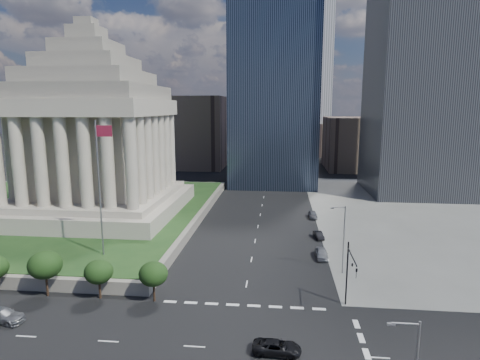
# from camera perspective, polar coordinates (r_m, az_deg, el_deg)

# --- Properties ---
(ground) EXTENTS (500.00, 500.00, 0.00)m
(ground) POSITION_cam_1_polar(r_m,az_deg,el_deg) (133.19, 3.88, -0.01)
(ground) COLOR black
(ground) RESTS_ON ground
(sidewalk_ne) EXTENTS (68.00, 90.00, 0.03)m
(sidewalk_ne) POSITION_cam_1_polar(r_m,az_deg,el_deg) (102.86, 29.64, -4.42)
(sidewalk_ne) COLOR slate
(sidewalk_ne) RESTS_ON ground
(plaza_terrace) EXTENTS (66.00, 70.00, 1.80)m
(plaza_terrace) POSITION_cam_1_polar(r_m,az_deg,el_deg) (97.51, -24.82, -4.22)
(plaza_terrace) COLOR slate
(plaza_terrace) RESTS_ON ground
(plaza_lawn) EXTENTS (64.00, 68.00, 0.10)m
(plaza_lawn) POSITION_cam_1_polar(r_m,az_deg,el_deg) (97.29, -24.86, -3.68)
(plaza_lawn) COLOR #1D3D18
(plaza_lawn) RESTS_ON plaza_terrace
(war_memorial) EXTENTS (34.00, 34.00, 39.00)m
(war_memorial) POSITION_cam_1_polar(r_m,az_deg,el_deg) (87.81, -20.25, 8.15)
(war_memorial) COLOR #A39888
(war_memorial) RESTS_ON plaza_lawn
(flagpole) EXTENTS (2.52, 0.24, 20.00)m
(flagpole) POSITION_cam_1_polar(r_m,az_deg,el_deg) (61.79, -19.28, -0.17)
(flagpole) COLOR slate
(flagpole) RESTS_ON plaza_lawn
(midrise_glass) EXTENTS (26.00, 26.00, 60.00)m
(midrise_glass) POSITION_cam_1_polar(r_m,az_deg,el_deg) (126.17, 4.90, 13.09)
(midrise_glass) COLOR black
(midrise_glass) RESTS_ON ground
(highrise_ne) EXTENTS (26.00, 28.00, 100.00)m
(highrise_ne) POSITION_cam_1_polar(r_m,az_deg,el_deg) (124.78, 25.12, 21.52)
(highrise_ne) COLOR black
(highrise_ne) RESTS_ON ground
(building_filler_ne) EXTENTS (20.00, 30.00, 20.00)m
(building_filler_ne) POSITION_cam_1_polar(r_m,az_deg,el_deg) (163.93, 15.59, 5.09)
(building_filler_ne) COLOR brown
(building_filler_ne) RESTS_ON ground
(building_filler_nw) EXTENTS (24.00, 30.00, 28.00)m
(building_filler_nw) POSITION_cam_1_polar(r_m,az_deg,el_deg) (164.89, -6.24, 6.83)
(building_filler_nw) COLOR brown
(building_filler_nw) RESTS_ON ground
(traffic_signal_ne) EXTENTS (0.30, 5.74, 8.00)m
(traffic_signal_ne) POSITION_cam_1_polar(r_m,az_deg,el_deg) (49.03, 15.37, -12.20)
(traffic_signal_ne) COLOR black
(traffic_signal_ne) RESTS_ON ground
(street_lamp_north) EXTENTS (2.13, 0.22, 10.00)m
(street_lamp_north) POSITION_cam_1_polar(r_m,az_deg,el_deg) (59.51, 14.41, -7.70)
(street_lamp_north) COLOR slate
(street_lamp_north) RESTS_ON ground
(pickup_truck) EXTENTS (2.40, 4.86, 1.33)m
(pickup_truck) POSITION_cam_1_polar(r_m,az_deg,el_deg) (42.45, 5.27, -22.62)
(pickup_truck) COLOR black
(pickup_truck) RESTS_ON ground
(suv_grey) EXTENTS (2.93, 5.54, 1.53)m
(suv_grey) POSITION_cam_1_polar(r_m,az_deg,el_deg) (54.35, -30.73, -16.20)
(suv_grey) COLOR #56585D
(suv_grey) RESTS_ON ground
(parked_sedan_near) EXTENTS (4.65, 1.90, 1.58)m
(parked_sedan_near) POSITION_cam_1_polar(r_m,az_deg,el_deg) (66.18, 11.54, -10.19)
(parked_sedan_near) COLOR gray
(parked_sedan_near) RESTS_ON ground
(parked_sedan_mid) EXTENTS (3.96, 1.94, 1.25)m
(parked_sedan_mid) POSITION_cam_1_polar(r_m,az_deg,el_deg) (75.56, 11.11, -7.71)
(parked_sedan_mid) COLOR black
(parked_sedan_mid) RESTS_ON ground
(parked_sedan_far) EXTENTS (4.44, 1.86, 1.50)m
(parked_sedan_far) POSITION_cam_1_polar(r_m,az_deg,el_deg) (88.89, 10.31, -4.86)
(parked_sedan_far) COLOR #55565C
(parked_sedan_far) RESTS_ON ground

